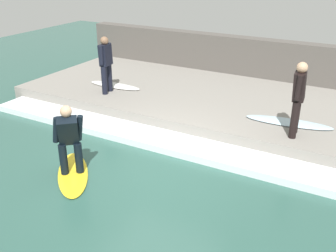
{
  "coord_description": "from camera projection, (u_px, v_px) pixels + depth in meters",
  "views": [
    {
      "loc": [
        -6.16,
        -3.74,
        4.13
      ],
      "look_at": [
        0.57,
        0.0,
        0.7
      ],
      "focal_mm": 42.0,
      "sensor_mm": 36.0,
      "label": 1
    }
  ],
  "objects": [
    {
      "name": "ground_plane",
      "position": [
        155.0,
        166.0,
        8.26
      ],
      "size": [
        28.0,
        28.0,
        0.0
      ],
      "primitive_type": "plane",
      "color": "#2D564C"
    },
    {
      "name": "concrete_ledge",
      "position": [
        220.0,
        104.0,
        11.06
      ],
      "size": [
        4.4,
        11.53,
        0.42
      ],
      "primitive_type": "cube",
      "color": "gray",
      "rests_on": "ground_plane"
    },
    {
      "name": "back_wall",
      "position": [
        250.0,
        63.0,
        12.77
      ],
      "size": [
        0.5,
        12.1,
        1.62
      ],
      "primitive_type": "cube",
      "color": "#544F49",
      "rests_on": "ground_plane"
    },
    {
      "name": "wave_foam_crest",
      "position": [
        177.0,
        144.0,
        9.0
      ],
      "size": [
        0.88,
        10.95,
        0.17
      ],
      "primitive_type": "cube",
      "color": "silver",
      "rests_on": "ground_plane"
    },
    {
      "name": "surfboard_riding",
      "position": [
        73.0,
        174.0,
        7.91
      ],
      "size": [
        1.74,
        1.64,
        0.06
      ],
      "color": "yellow",
      "rests_on": "ground_plane"
    },
    {
      "name": "surfer_riding",
      "position": [
        69.0,
        137.0,
        7.58
      ],
      "size": [
        0.58,
        0.57,
        1.44
      ],
      "color": "black",
      "rests_on": "surfboard_riding"
    },
    {
      "name": "surfer_waiting_near",
      "position": [
        106.0,
        62.0,
        10.94
      ],
      "size": [
        0.54,
        0.29,
        1.6
      ],
      "color": "black",
      "rests_on": "concrete_ledge"
    },
    {
      "name": "surfboard_waiting_near",
      "position": [
        115.0,
        85.0,
        11.8
      ],
      "size": [
        0.51,
        1.74,
        0.06
      ],
      "color": "white",
      "rests_on": "concrete_ledge"
    },
    {
      "name": "surfer_waiting_far",
      "position": [
        298.0,
        95.0,
        8.31
      ],
      "size": [
        0.56,
        0.3,
        1.65
      ],
      "color": "black",
      "rests_on": "concrete_ledge"
    },
    {
      "name": "surfboard_waiting_far",
      "position": [
        289.0,
        122.0,
        9.25
      ],
      "size": [
        0.71,
        2.05,
        0.06
      ],
      "color": "silver",
      "rests_on": "concrete_ledge"
    }
  ]
}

